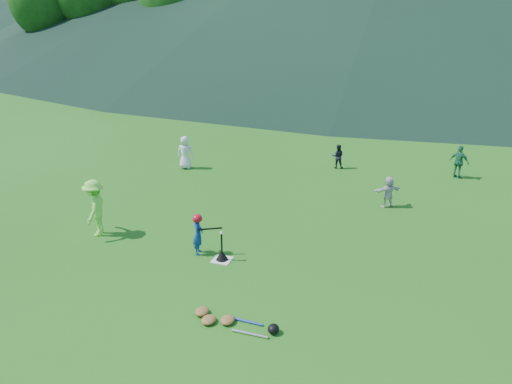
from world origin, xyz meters
TOP-DOWN VIEW (x-y plane):
  - ground at (0.00, 0.00)m, footprint 120.00×120.00m
  - home_plate at (0.00, 0.00)m, footprint 0.45×0.45m
  - baseball at (0.00, 0.00)m, footprint 0.08×0.08m
  - batter_child at (-0.70, 0.14)m, footprint 0.33×0.43m
  - adult_coach at (-3.76, 0.24)m, footprint 0.88×1.14m
  - fielder_a at (-4.19, 6.31)m, footprint 0.68×0.51m
  - fielder_b at (1.27, 8.27)m, footprint 0.51×0.43m
  - fielder_c at (5.57, 8.56)m, footprint 0.75×0.58m
  - fielder_d at (3.46, 4.89)m, footprint 0.91×0.78m
  - batting_tee at (0.00, 0.00)m, footprint 0.30×0.30m
  - batter_gear at (-0.67, 0.15)m, footprint 0.71×0.34m
  - equipment_pile at (1.11, -2.34)m, footprint 1.80×0.56m
  - outfield_fence at (0.00, 28.00)m, footprint 70.07×0.08m

SIDE VIEW (x-z plane):
  - ground at x=0.00m, z-range 0.00..0.00m
  - home_plate at x=0.00m, z-range 0.00..0.02m
  - equipment_pile at x=1.11m, z-range -0.03..0.16m
  - batting_tee at x=0.00m, z-range -0.21..0.47m
  - fielder_b at x=1.27m, z-range 0.00..0.93m
  - fielder_d at x=3.46m, z-range 0.00..0.99m
  - batter_child at x=-0.70m, z-range 0.00..1.03m
  - fielder_c at x=5.57m, z-range 0.00..1.19m
  - fielder_a at x=-4.19m, z-range 0.00..1.26m
  - outfield_fence at x=0.00m, z-range 0.03..1.36m
  - baseball at x=0.00m, z-range 0.70..0.78m
  - adult_coach at x=-3.76m, z-range 0.00..1.56m
  - batter_gear at x=-0.67m, z-range 0.74..1.13m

